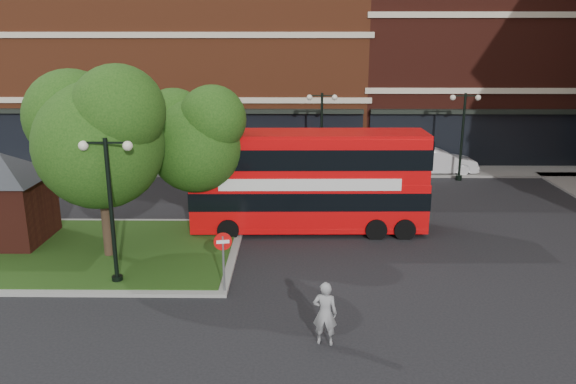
{
  "coord_description": "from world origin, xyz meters",
  "views": [
    {
      "loc": [
        0.45,
        -17.13,
        8.11
      ],
      "look_at": [
        0.21,
        4.67,
        2.0
      ],
      "focal_mm": 35.0,
      "sensor_mm": 36.0,
      "label": 1
    }
  ],
  "objects_px": {
    "woman": "(325,313)",
    "car_silver": "(225,162)",
    "car_white": "(437,162)",
    "bus": "(309,175)"
  },
  "relations": [
    {
      "from": "car_silver",
      "to": "car_white",
      "type": "bearing_deg",
      "value": -94.07
    },
    {
      "from": "bus",
      "to": "woman",
      "type": "distance_m",
      "value": 9.37
    },
    {
      "from": "woman",
      "to": "car_silver",
      "type": "relative_size",
      "value": 0.45
    },
    {
      "from": "car_silver",
      "to": "woman",
      "type": "bearing_deg",
      "value": -169.59
    },
    {
      "from": "bus",
      "to": "woman",
      "type": "xyz_separation_m",
      "value": [
        0.23,
        -9.23,
        -1.55
      ]
    },
    {
      "from": "woman",
      "to": "car_silver",
      "type": "bearing_deg",
      "value": -66.31
    },
    {
      "from": "woman",
      "to": "car_silver",
      "type": "xyz_separation_m",
      "value": [
        -5.04,
        19.5,
        -0.22
      ]
    },
    {
      "from": "car_silver",
      "to": "car_white",
      "type": "distance_m",
      "value": 12.84
    },
    {
      "from": "bus",
      "to": "car_silver",
      "type": "relative_size",
      "value": 2.43
    },
    {
      "from": "bus",
      "to": "car_silver",
      "type": "bearing_deg",
      "value": 114.11
    }
  ]
}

